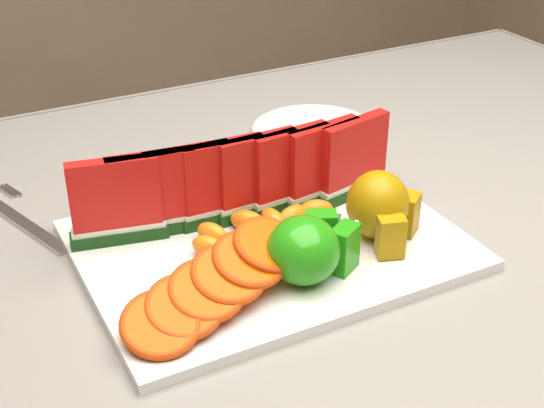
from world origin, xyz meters
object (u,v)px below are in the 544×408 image
at_px(apple_cluster, 308,249).
at_px(pear_cluster, 381,207).
at_px(platter, 269,245).
at_px(fork, 23,221).
at_px(side_plate, 315,131).

distance_m(apple_cluster, pear_cluster, 0.11).
distance_m(platter, fork, 0.29).
height_order(apple_cluster, fork, apple_cluster).
bearing_deg(pear_cluster, apple_cluster, -165.28).
xyz_separation_m(platter, pear_cluster, (0.11, -0.05, 0.04)).
bearing_deg(apple_cluster, fork, 131.65).
bearing_deg(side_plate, platter, -129.59).
xyz_separation_m(platter, apple_cluster, (0.00, -0.08, 0.04)).
bearing_deg(side_plate, apple_cluster, -121.46).
relative_size(apple_cluster, side_plate, 0.48).
xyz_separation_m(pear_cluster, fork, (-0.34, 0.23, -0.05)).
relative_size(platter, pear_cluster, 4.52).
relative_size(pear_cluster, side_plate, 0.40).
bearing_deg(platter, side_plate, 50.41).
relative_size(pear_cluster, fork, 0.46).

